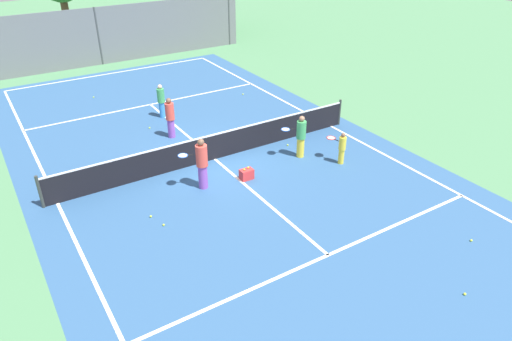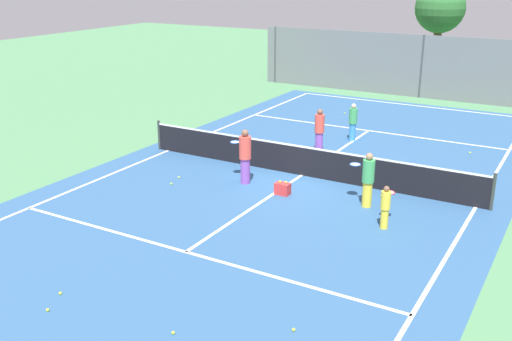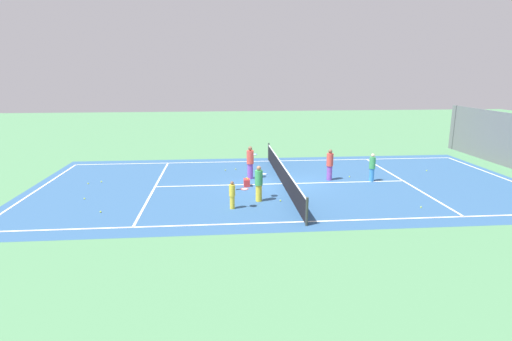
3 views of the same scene
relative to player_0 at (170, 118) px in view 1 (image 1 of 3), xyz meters
name	(u,v)px [view 1 (image 1 of 3)]	position (x,y,z in m)	size (l,w,h in m)	color
ground_plane	(215,159)	(0.56, -2.58, -0.84)	(80.00, 80.00, 0.00)	#4C8456
court_surface	(215,159)	(0.56, -2.58, -0.84)	(13.00, 25.00, 0.01)	#2D5684
tennis_net	(214,147)	(0.56, -2.58, -0.33)	(11.90, 0.10, 1.10)	#333833
perimeter_fence	(98,37)	(0.56, 11.42, 0.76)	(18.00, 0.12, 3.20)	slate
player_0	(170,118)	(0.00, 0.00, 0.00)	(0.35, 0.35, 1.64)	purple
player_1	(161,101)	(0.48, 2.12, -0.08)	(0.32, 0.32, 1.48)	#388CD8
player_2	(341,147)	(4.23, -5.23, -0.22)	(0.40, 0.84, 1.18)	yellow
player_3	(202,163)	(-0.68, -4.14, 0.06)	(0.93, 0.67, 1.75)	purple
player_4	(301,136)	(3.31, -4.06, -0.01)	(0.90, 0.67, 1.60)	yellow
ball_crate	(247,174)	(0.81, -4.43, -0.66)	(0.44, 0.29, 0.43)	red
tennis_ball_0	(151,216)	(-2.76, -4.84, -0.81)	(0.07, 0.07, 0.07)	#CCE533
tennis_ball_1	(243,94)	(4.87, 2.64, -0.81)	(0.07, 0.07, 0.07)	#CCE533
tennis_ball_4	(471,240)	(4.27, -10.62, -0.81)	(0.07, 0.07, 0.07)	#CCE533
tennis_ball_5	(94,97)	(-1.43, 6.11, -0.81)	(0.07, 0.07, 0.07)	#CCE533
tennis_ball_6	(150,128)	(-0.46, 1.25, -0.81)	(0.07, 0.07, 0.07)	#CCE533
tennis_ball_7	(465,294)	(2.36, -11.83, -0.81)	(0.07, 0.07, 0.07)	#CCE533
tennis_ball_8	(164,225)	(-2.61, -5.44, -0.81)	(0.07, 0.07, 0.07)	#CCE533
tennis_ball_9	(288,145)	(3.45, -3.11, -0.81)	(0.07, 0.07, 0.07)	#CCE533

